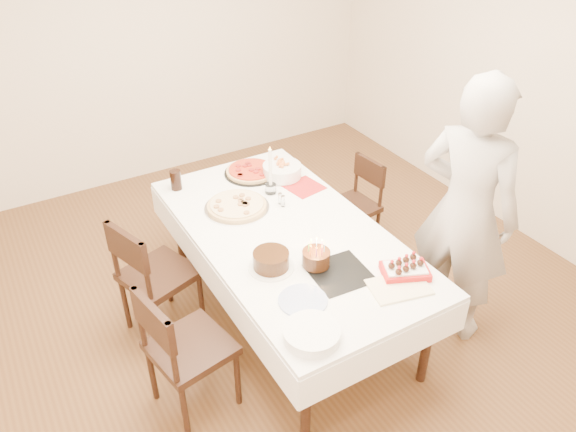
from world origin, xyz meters
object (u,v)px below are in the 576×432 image
cola_glass (176,180)px  layer_cake (271,260)px  pizza_pepperoni (251,171)px  birthday_cake (316,254)px  chair_left_savory (159,275)px  pizza_white (237,206)px  taper_candle (270,170)px  strawberry_box (405,270)px  chair_right_savory (352,207)px  person (465,212)px  pasta_bowl (282,171)px  chair_left_dessert (191,348)px  dining_table (288,276)px

cola_glass → layer_cake: cola_glass is taller
pizza_pepperoni → cola_glass: bearing=172.6°
cola_glass → birthday_cake: bearing=-73.0°
chair_left_savory → pizza_white: chair_left_savory is taller
taper_candle → strawberry_box: bearing=-79.3°
pizza_white → pizza_pepperoni: bearing=51.1°
chair_left_savory → chair_right_savory: bearing=165.7°
chair_right_savory → person: 1.21m
pasta_bowl → chair_left_dessert: bearing=-139.8°
pizza_white → person: bearing=-42.9°
pizza_pepperoni → taper_candle: bearing=-91.5°
chair_right_savory → taper_candle: (-0.75, 0.02, 0.55)m
person → pizza_white: 1.53m
pasta_bowl → pizza_white: bearing=-155.6°
chair_left_dessert → pizza_white: size_ratio=2.01×
birthday_cake → strawberry_box: 0.53m
chair_right_savory → birthday_cake: bearing=-142.2°
strawberry_box → dining_table: bearing=117.2°
pasta_bowl → strawberry_box: bearing=-88.2°
person → strawberry_box: (-0.58, -0.12, -0.15)m
chair_left_savory → chair_left_dessert: chair_left_savory is taller
chair_right_savory → birthday_cake: size_ratio=4.64×
chair_right_savory → layer_cake: bearing=-152.7°
chair_left_dessert → strawberry_box: size_ratio=3.35×
pasta_bowl → dining_table: bearing=-117.0°
chair_right_savory → pasta_bowl: size_ratio=2.68×
chair_left_dessert → layer_cake: size_ratio=3.30×
cola_glass → birthday_cake: size_ratio=0.89×
person → strawberry_box: 0.61m
layer_cake → strawberry_box: bearing=-35.1°
cola_glass → strawberry_box: size_ratio=0.55×
taper_candle → cola_glass: taper_candle is taller
strawberry_box → birthday_cake: bearing=140.7°
chair_left_dessert → person: 1.89m
person → taper_candle: person is taller
dining_table → layer_cake: size_ratio=7.67×
chair_right_savory → taper_candle: taper_candle is taller
chair_left_dessert → person: (1.82, -0.25, 0.47)m
person → birthday_cake: size_ratio=10.96×
taper_candle → layer_cake: taper_candle is taller
birthday_cake → strawberry_box: birthday_cake is taller
chair_right_savory → layer_cake: (-1.17, -0.75, 0.41)m
pizza_white → layer_cake: bearing=-99.3°
person → pizza_white: person is taller
pizza_pepperoni → chair_left_dessert: bearing=-130.8°
birthday_cake → pizza_white: bearing=98.8°
person → taper_candle: size_ratio=4.92×
pizza_white → chair_left_dessert: bearing=-131.7°
chair_left_dessert → pizza_pepperoni: (1.02, 1.18, 0.31)m
chair_right_savory → layer_cake: size_ratio=2.82×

